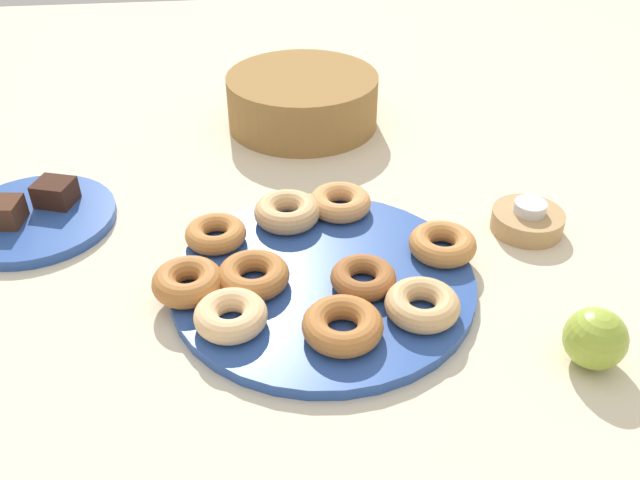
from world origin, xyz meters
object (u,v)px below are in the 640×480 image
(donut_1, at_px, (340,202))
(brownie_near, at_px, (2,212))
(donut_2, at_px, (253,275))
(apple, at_px, (595,338))
(donut_4, at_px, (287,212))
(donut_5, at_px, (231,316))
(candle_holder, at_px, (527,221))
(basket, at_px, (303,100))
(donut_6, at_px, (442,244))
(donut_8, at_px, (216,234))
(brownie_far, at_px, (55,192))
(donut_9, at_px, (363,278))
(tealight, at_px, (530,207))
(cake_plate, at_px, (35,219))
(donut_plate, at_px, (323,280))
(donut_0, at_px, (343,325))
(donut_7, at_px, (188,282))
(donut_3, at_px, (422,305))

(donut_1, relative_size, brownie_near, 1.71)
(donut_2, height_order, apple, apple)
(donut_4, bearing_deg, donut_5, -111.14)
(candle_holder, distance_m, basket, 0.44)
(donut_1, bearing_deg, donut_2, -129.99)
(donut_4, distance_m, donut_6, 0.20)
(donut_8, xyz_separation_m, brownie_far, (-0.22, 0.12, 0.00))
(donut_4, xyz_separation_m, apple, (0.29, -0.27, 0.00))
(donut_8, bearing_deg, donut_2, -64.02)
(donut_5, bearing_deg, donut_9, 18.16)
(donut_1, bearing_deg, tealight, -12.00)
(cake_plate, relative_size, brownie_near, 4.37)
(donut_2, bearing_deg, candle_holder, 14.21)
(donut_9, bearing_deg, tealight, 24.59)
(donut_4, distance_m, apple, 0.40)
(donut_5, distance_m, candle_holder, 0.42)
(donut_6, bearing_deg, donut_plate, -169.52)
(basket, bearing_deg, apple, -67.83)
(donut_1, bearing_deg, donut_0, -97.34)
(brownie_far, bearing_deg, candle_holder, -10.59)
(donut_2, xyz_separation_m, brownie_far, (-0.26, 0.21, 0.00))
(donut_7, relative_size, candle_holder, 0.86)
(tealight, bearing_deg, donut_2, -165.79)
(brownie_near, height_order, tealight, brownie_near)
(donut_1, distance_m, brownie_far, 0.39)
(donut_4, relative_size, donut_8, 1.13)
(donut_4, bearing_deg, donut_8, -158.69)
(donut_9, bearing_deg, donut_3, -45.06)
(brownie_far, height_order, candle_holder, brownie_far)
(donut_1, relative_size, cake_plate, 0.39)
(donut_5, bearing_deg, brownie_near, 141.58)
(donut_4, height_order, basket, basket)
(donut_4, bearing_deg, basket, 81.00)
(donut_1, bearing_deg, brownie_near, 177.07)
(donut_8, height_order, basket, basket)
(donut_5, relative_size, tealight, 1.88)
(donut_1, height_order, donut_8, donut_1)
(donut_0, xyz_separation_m, donut_7, (-0.16, 0.09, 0.00))
(donut_1, bearing_deg, donut_3, -74.53)
(brownie_far, height_order, apple, apple)
(donut_8, height_order, brownie_near, brownie_near)
(donut_3, xyz_separation_m, donut_4, (-0.13, 0.20, 0.00))
(donut_1, xyz_separation_m, brownie_near, (-0.44, 0.02, 0.00))
(donut_6, relative_size, brownie_near, 1.70)
(donut_1, relative_size, donut_4, 0.96)
(donut_6, bearing_deg, donut_0, -137.39)
(donut_3, height_order, apple, apple)
(donut_7, bearing_deg, donut_1, 37.29)
(donut_3, xyz_separation_m, donut_8, (-0.22, 0.16, -0.00))
(donut_2, xyz_separation_m, brownie_near, (-0.32, 0.17, 0.00))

